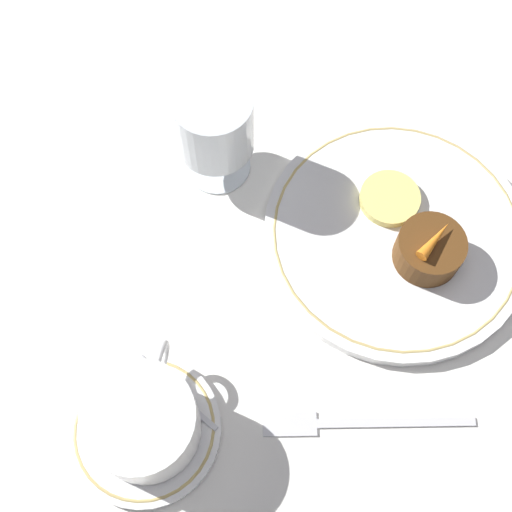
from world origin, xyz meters
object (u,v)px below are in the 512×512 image
object	(u,v)px
coffee_cup	(143,422)
dessert_cake	(429,250)
wine_glass	(214,127)
dinner_plate	(396,236)
fork	(345,423)

from	to	relation	value
coffee_cup	dessert_cake	xyz separation A→B (m)	(0.22, -0.22, -0.01)
wine_glass	dinner_plate	bearing A→B (deg)	-102.05
fork	dessert_cake	world-z (taller)	dessert_cake
wine_glass	fork	bearing A→B (deg)	-142.59
dinner_plate	coffee_cup	world-z (taller)	coffee_cup
dinner_plate	wine_glass	bearing A→B (deg)	77.95
coffee_cup	dinner_plate	bearing A→B (deg)	-37.84
coffee_cup	wine_glass	xyz separation A→B (m)	(0.29, 0.01, 0.03)
dinner_plate	wine_glass	world-z (taller)	wine_glass
dessert_cake	fork	bearing A→B (deg)	165.05
dessert_cake	dinner_plate	bearing A→B (deg)	59.09
fork	dessert_cake	size ratio (longest dim) A/B	2.92
dessert_cake	wine_glass	bearing A→B (deg)	75.11
fork	coffee_cup	bearing A→B (deg)	105.40
wine_glass	fork	size ratio (longest dim) A/B	0.62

